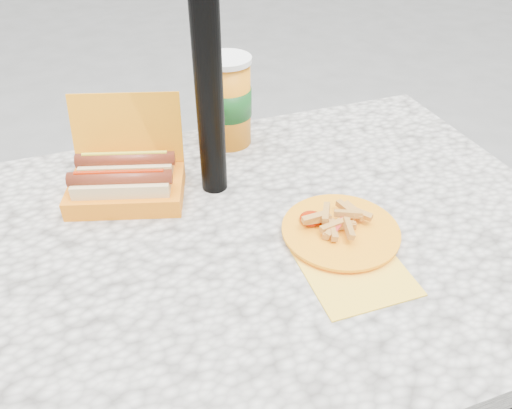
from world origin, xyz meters
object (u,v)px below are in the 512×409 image
object	(u,v)px
hotdog_box	(126,179)
umbrella_pole	(204,3)
soda_cup	(228,101)
fries_plate	(341,233)

from	to	relation	value
hotdog_box	umbrella_pole	bearing A→B (deg)	7.48
umbrella_pole	hotdog_box	distance (m)	0.35
umbrella_pole	soda_cup	size ratio (longest dim) A/B	11.21
umbrella_pole	soda_cup	distance (m)	0.31
soda_cup	hotdog_box	bearing A→B (deg)	-151.39
umbrella_pole	fries_plate	xyz separation A→B (m)	(0.16, -0.22, -0.34)
hotdog_box	fries_plate	bearing A→B (deg)	-20.67
umbrella_pole	fries_plate	size ratio (longest dim) A/B	8.01
fries_plate	soda_cup	size ratio (longest dim) A/B	1.40
umbrella_pole	fries_plate	bearing A→B (deg)	-53.95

